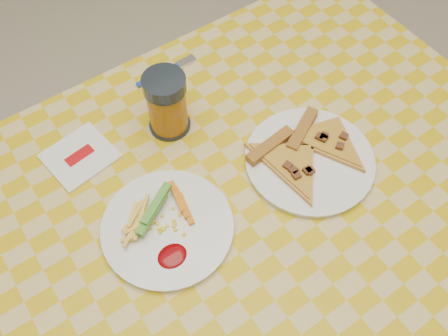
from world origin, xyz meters
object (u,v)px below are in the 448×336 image
Objects in this scene: drink_glass at (167,104)px; plate_left at (168,228)px; plate_right at (309,161)px; table at (229,216)px.

plate_left is at bearing -122.35° from drink_glass.
plate_left is 0.32m from plate_right.
plate_right is 1.79× the size of drink_glass.
plate_right is at bearing -6.22° from plate_left.
table is 8.88× the size of drink_glass.
plate_left is at bearing 175.15° from table.
plate_right is at bearing -53.06° from drink_glass.
table is 5.26× the size of plate_left.
drink_glass is at bearing 126.94° from plate_right.
drink_glass reaches higher than plate_left.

